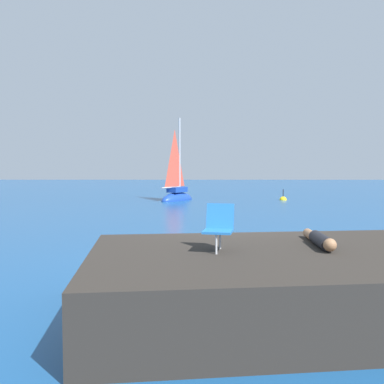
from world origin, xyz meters
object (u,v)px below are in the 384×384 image
Objects in this scene: sailboat_near at (177,195)px; marker_buoy at (283,200)px; person_sunbather at (319,240)px; beach_chair at (219,225)px.

sailboat_near reaches higher than marker_buoy.
person_sunbather is 25.69m from marker_buoy.
person_sunbather is (3.67, -24.85, 0.81)m from sailboat_near.
person_sunbather is 1.56× the size of marker_buoy.
beach_chair reaches higher than marker_buoy.
marker_buoy is (6.47, 25.69, -1.51)m from beach_chair.
beach_chair is 26.54m from marker_buoy.
beach_chair reaches higher than person_sunbather.
person_sunbather is 2.21× the size of beach_chair.
sailboat_near is at bearing 10.56° from person_sunbather.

